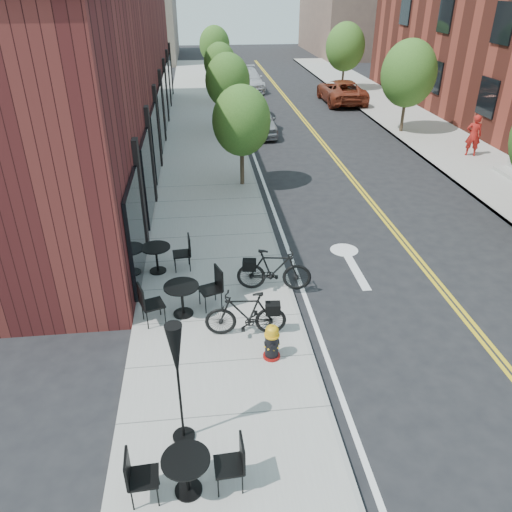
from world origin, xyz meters
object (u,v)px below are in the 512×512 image
bistro_set_a (187,470)px  bistro_set_c (156,255)px  pedestrian (474,135)px  fire_hydrant (272,342)px  parked_car_a (259,120)px  bistro_set_b (182,296)px  parked_car_b (249,107)px  parked_car_c (247,79)px  bicycle_left (246,314)px  patio_umbrella (176,360)px  parked_car_far (341,91)px  bicycle_right (274,270)px

bistro_set_a → bistro_set_c: bearing=94.2°
bistro_set_a → pedestrian: 20.54m
fire_hydrant → parked_car_a: (1.90, 18.28, 0.20)m
pedestrian → bistro_set_a: bearing=69.7°
bistro_set_b → parked_car_b: size_ratio=0.44×
bistro_set_c → parked_car_c: parked_car_c is taller
bistro_set_a → pedestrian: (12.87, 16.00, 0.45)m
fire_hydrant → bicycle_left: (-0.47, 0.86, 0.15)m
fire_hydrant → patio_umbrella: size_ratio=0.35×
pedestrian → patio_umbrella: bearing=67.5°
bistro_set_c → patio_umbrella: 6.06m
fire_hydrant → bistro_set_b: size_ratio=0.43×
bistro_set_b → bistro_set_a: bearing=-108.0°
parked_car_far → fire_hydrant: bearing=72.4°
parked_car_b → bistro_set_c: bearing=-102.6°
bicycle_left → parked_car_a: size_ratio=0.43×
bicycle_right → patio_umbrella: size_ratio=0.79×
bicycle_right → bistro_set_c: bearing=76.1°
bistro_set_a → parked_car_b: bearing=79.0°
patio_umbrella → bistro_set_a: bearing=-85.4°
bicycle_right → parked_car_c: 28.00m
fire_hydrant → bistro_set_a: bearing=-128.1°
patio_umbrella → parked_car_c: (4.36, 32.52, -1.11)m
patio_umbrella → parked_car_far: patio_umbrella is taller
bicycle_left → parked_car_c: (2.99, 29.72, 0.09)m
parked_car_b → pedestrian: pedestrian is taller
parked_car_far → pedestrian: pedestrian is taller
parked_car_a → parked_car_b: size_ratio=0.95×
bistro_set_b → patio_umbrella: size_ratio=0.81×
parked_car_c → bistro_set_a: bearing=-99.1°
parked_car_b → parked_car_far: size_ratio=0.83×
fire_hydrant → parked_car_b: bearing=77.4°
bicycle_right → parked_car_c: (2.08, 27.92, 0.06)m
bicycle_left → patio_umbrella: 3.34m
bistro_set_b → parked_car_b: (3.62, 19.70, 0.09)m
bicycle_left → parked_car_c: bearing=178.6°
parked_car_far → parked_car_b: bearing=31.0°
bistro_set_b → patio_umbrella: patio_umbrella is taller
bistro_set_a → parked_car_c: 33.87m
bistro_set_c → bistro_set_b: bearing=-76.6°
bistro_set_b → bicycle_right: bearing=0.3°
parked_car_far → pedestrian: 12.71m
parked_car_far → bistro_set_b: bearing=67.2°
bistro_set_a → parked_car_far: (10.07, 28.39, 0.15)m
patio_umbrella → pedestrian: bearing=49.0°
parked_car_a → parked_car_c: size_ratio=0.81×
fire_hydrant → parked_car_c: (2.52, 30.58, 0.24)m
parked_car_a → parked_car_far: parked_car_far is taller
bicycle_left → pedestrian: (11.58, 12.12, 0.38)m
parked_car_b → bistro_set_b: bearing=-99.2°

